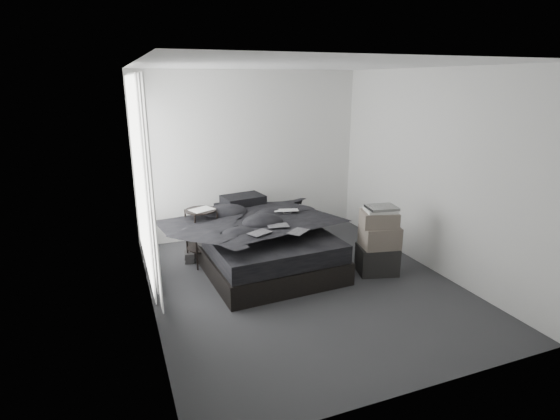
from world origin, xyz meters
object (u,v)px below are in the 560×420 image
object	(u,v)px
laptop	(287,207)
side_stand	(202,237)
bed	(262,255)
box_lower	(377,259)

from	to	relation	value
laptop	side_stand	bearing A→B (deg)	-178.13
bed	side_stand	xyz separation A→B (m)	(-0.75, 0.34, 0.24)
side_stand	box_lower	world-z (taller)	side_stand
laptop	box_lower	size ratio (longest dim) A/B	0.68
bed	side_stand	bearing A→B (deg)	152.81
laptop	box_lower	world-z (taller)	laptop
side_stand	box_lower	size ratio (longest dim) A/B	1.55
bed	box_lower	world-z (taller)	box_lower
laptop	box_lower	distance (m)	1.40
side_stand	box_lower	bearing A→B (deg)	-28.40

